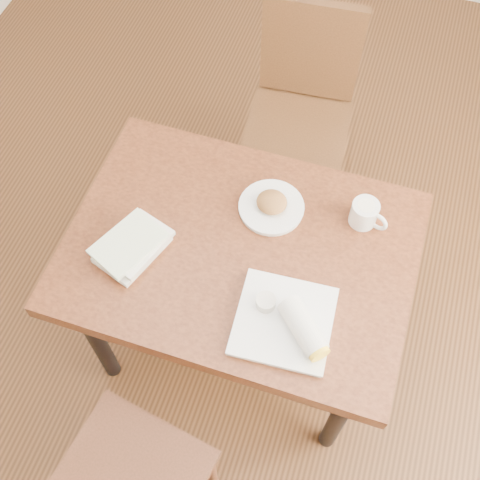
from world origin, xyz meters
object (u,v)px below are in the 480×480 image
(table, at_px, (240,262))
(coffee_mug, at_px, (365,214))
(plate_burrito, at_px, (290,323))
(chair_far, at_px, (302,102))
(book_stack, at_px, (132,246))
(plate_scone, at_px, (271,205))

(table, bearing_deg, coffee_mug, 32.21)
(table, relative_size, plate_burrito, 3.66)
(table, xyz_separation_m, plate_burrito, (0.22, -0.21, 0.12))
(chair_far, distance_m, plate_burrito, 1.12)
(plate_burrito, bearing_deg, book_stack, 169.77)
(plate_burrito, bearing_deg, coffee_mug, 73.34)
(coffee_mug, relative_size, book_stack, 0.48)
(chair_far, xyz_separation_m, coffee_mug, (0.36, -0.64, 0.25))
(chair_far, relative_size, plate_burrito, 3.17)
(chair_far, bearing_deg, book_stack, -107.57)
(plate_burrito, relative_size, book_stack, 1.14)
(table, relative_size, chair_far, 1.15)
(table, distance_m, chair_far, 0.87)
(book_stack, bearing_deg, chair_far, 72.43)
(coffee_mug, distance_m, book_stack, 0.74)
(table, bearing_deg, book_stack, -160.34)
(plate_scone, height_order, coffee_mug, coffee_mug)
(plate_scone, distance_m, coffee_mug, 0.30)
(coffee_mug, bearing_deg, table, -147.79)
(chair_far, height_order, book_stack, chair_far)
(plate_scone, distance_m, book_stack, 0.47)
(table, distance_m, plate_scone, 0.21)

